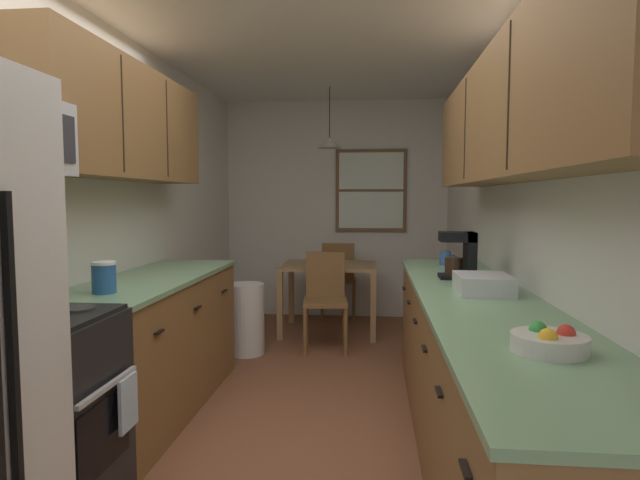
{
  "coord_description": "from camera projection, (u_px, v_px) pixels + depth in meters",
  "views": [
    {
      "loc": [
        0.44,
        -2.69,
        1.41
      ],
      "look_at": [
        0.03,
        1.46,
        1.08
      ],
      "focal_mm": 29.81,
      "sensor_mm": 36.0,
      "label": 1
    }
  ],
  "objects": [
    {
      "name": "back_window",
      "position": [
        371.0,
        190.0,
        6.21
      ],
      "size": [
        0.83,
        0.05,
        0.96
      ],
      "color": "brown"
    },
    {
      "name": "stove_range",
      "position": [
        32.0,
        420.0,
        2.26
      ],
      "size": [
        0.66,
        0.6,
        1.1
      ],
      "color": "black",
      "rests_on": "ground"
    },
    {
      "name": "storage_canister",
      "position": [
        104.0,
        277.0,
        2.86
      ],
      "size": [
        0.13,
        0.13,
        0.17
      ],
      "color": "#265999",
      "rests_on": "counter_left"
    },
    {
      "name": "counter_left",
      "position": [
        153.0,
        344.0,
        3.5
      ],
      "size": [
        0.64,
        1.9,
        0.9
      ],
      "color": "brown",
      "rests_on": "ground"
    },
    {
      "name": "wall_back",
      "position": [
        336.0,
        210.0,
        6.34
      ],
      "size": [
        4.4,
        0.1,
        2.55
      ],
      "primitive_type": "cube",
      "color": "silver",
      "rests_on": "ground"
    },
    {
      "name": "dish_towel",
      "position": [
        128.0,
        403.0,
        2.37
      ],
      "size": [
        0.02,
        0.16,
        0.24
      ],
      "primitive_type": "cube",
      "color": "silver"
    },
    {
      "name": "wall_left",
      "position": [
        125.0,
        217.0,
        3.85
      ],
      "size": [
        0.1,
        9.0,
        2.55
      ],
      "primitive_type": "cube",
      "color": "silver",
      "rests_on": "ground"
    },
    {
      "name": "dish_rack",
      "position": [
        483.0,
        284.0,
        2.86
      ],
      "size": [
        0.28,
        0.34,
        0.1
      ],
      "primitive_type": "cube",
      "color": "silver",
      "rests_on": "counter_right"
    },
    {
      "name": "mug_by_coffeemaker",
      "position": [
        445.0,
        258.0,
        4.06
      ],
      "size": [
        0.12,
        0.09,
        0.1
      ],
      "color": "#335999",
      "rests_on": "counter_right"
    },
    {
      "name": "pendant_light",
      "position": [
        329.0,
        143.0,
        5.45
      ],
      "size": [
        0.27,
        0.27,
        0.62
      ],
      "color": "black"
    },
    {
      "name": "dining_chair_far",
      "position": [
        339.0,
        277.0,
        6.16
      ],
      "size": [
        0.4,
        0.4,
        0.9
      ],
      "color": "brown",
      "rests_on": "ground"
    },
    {
      "name": "upper_cabinets_left",
      "position": [
        122.0,
        123.0,
        3.35
      ],
      "size": [
        0.33,
        1.98,
        0.71
      ],
      "color": "brown"
    },
    {
      "name": "ceiling_slab",
      "position": [
        309.0,
        25.0,
        3.61
      ],
      "size": [
        4.4,
        9.0,
        0.08
      ],
      "primitive_type": "cube",
      "color": "white"
    },
    {
      "name": "upper_cabinets_right",
      "position": [
        516.0,
        115.0,
        2.61
      ],
      "size": [
        0.33,
        3.09,
        0.64
      ],
      "color": "brown"
    },
    {
      "name": "trash_bin",
      "position": [
        246.0,
        319.0,
        4.8
      ],
      "size": [
        0.34,
        0.34,
        0.64
      ],
      "primitive_type": "cylinder",
      "color": "white",
      "rests_on": "ground"
    },
    {
      "name": "dining_chair_near",
      "position": [
        325.0,
        296.0,
        4.97
      ],
      "size": [
        0.43,
        0.43,
        0.9
      ],
      "color": "brown",
      "rests_on": "ground"
    },
    {
      "name": "ground_plane",
      "position": [
        310.0,
        395.0,
        3.81
      ],
      "size": [
        12.0,
        12.0,
        0.0
      ],
      "primitive_type": "plane",
      "color": "brown"
    },
    {
      "name": "counter_right",
      "position": [
        479.0,
        382.0,
        2.78
      ],
      "size": [
        0.64,
        3.41,
        0.9
      ],
      "color": "brown",
      "rests_on": "ground"
    },
    {
      "name": "table_serving_bowl",
      "position": [
        321.0,
        261.0,
        5.6
      ],
      "size": [
        0.17,
        0.17,
        0.06
      ],
      "primitive_type": "cylinder",
      "color": "silver",
      "rests_on": "dining_table"
    },
    {
      "name": "coffee_maker",
      "position": [
        462.0,
        254.0,
        3.37
      ],
      "size": [
        0.22,
        0.18,
        0.3
      ],
      "color": "black",
      "rests_on": "counter_right"
    },
    {
      "name": "fruit_bowl",
      "position": [
        549.0,
        341.0,
        1.76
      ],
      "size": [
        0.25,
        0.25,
        0.09
      ],
      "color": "silver",
      "rests_on": "counter_right"
    },
    {
      "name": "wall_right",
      "position": [
        508.0,
        218.0,
        3.58
      ],
      "size": [
        0.1,
        9.0,
        2.55
      ],
      "primitive_type": "cube",
      "color": "silver",
      "rests_on": "ground"
    },
    {
      "name": "dining_table",
      "position": [
        329.0,
        275.0,
        5.56
      ],
      "size": [
        0.98,
        0.79,
        0.72
      ],
      "color": "#A87F51",
      "rests_on": "ground"
    }
  ]
}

